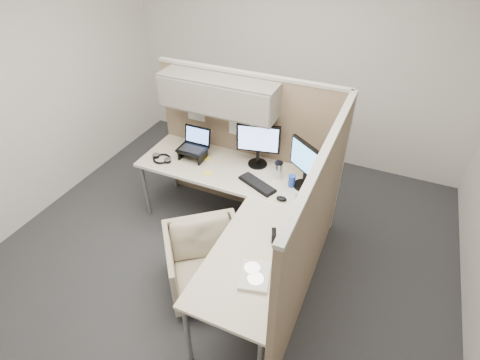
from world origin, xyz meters
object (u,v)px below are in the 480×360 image
at_px(desk, 237,202).
at_px(office_chair, 206,260).
at_px(keyboard, 257,184).
at_px(monitor_left, 258,142).

height_order(desk, office_chair, desk).
bearing_deg(keyboard, office_chair, -79.15).
height_order(desk, keyboard, keyboard).
relative_size(desk, keyboard, 4.94).
distance_m(office_chair, monitor_left, 1.27).
bearing_deg(keyboard, monitor_left, 135.50).
height_order(office_chair, monitor_left, monitor_left).
xyz_separation_m(desk, keyboard, (0.10, 0.26, 0.05)).
xyz_separation_m(desk, monitor_left, (-0.03, 0.59, 0.32)).
relative_size(desk, monitor_left, 4.29).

